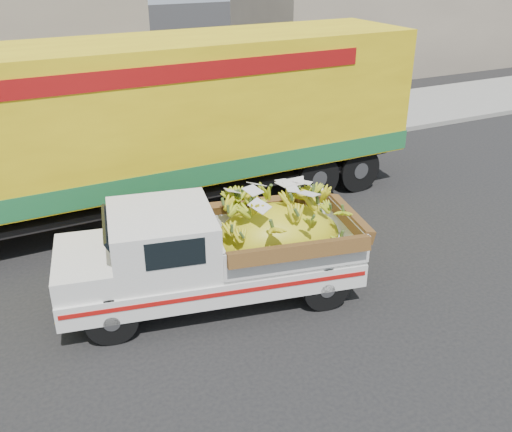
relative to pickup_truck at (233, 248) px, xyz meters
name	(u,v)px	position (x,y,z in m)	size (l,w,h in m)	color
ground	(270,259)	(1.15, 0.84, -0.93)	(100.00, 100.00, 0.00)	black
curb	(177,166)	(1.15, 6.34, -0.86)	(60.00, 0.25, 0.15)	gray
sidewalk	(154,144)	(1.15, 8.44, -0.86)	(60.00, 4.00, 0.14)	gray
building_right	(390,3)	(15.15, 15.34, 2.07)	(14.00, 6.00, 6.00)	gray
pickup_truck	(233,248)	(0.00, 0.00, 0.00)	(5.20, 2.73, 1.73)	black
semi_trailer	(157,121)	(-0.01, 3.88, 1.19)	(12.01, 2.69, 3.80)	black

